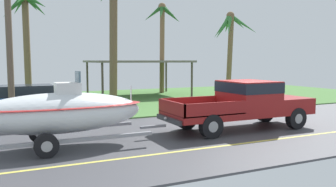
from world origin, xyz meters
The scene contains 10 objects.
ground centered at (0.00, 8.38, -0.01)m, with size 36.00×22.00×0.11m.
pickup_truck_towing centered at (0.24, 0.10, 1.01)m, with size 5.90×2.00×1.79m.
boat_on_trailer centered at (-6.56, 0.10, 1.04)m, with size 6.14×2.17×2.24m.
parked_sedan_near centered at (-6.89, 7.43, 0.67)m, with size 4.38×1.84×1.38m.
carport_awning centered at (0.71, 12.86, 2.42)m, with size 6.78×4.69×2.54m.
palm_tree_near_left centered at (-2.47, 8.22, 5.25)m, with size 3.21×3.15×7.28m.
palm_tree_near_right centered at (3.19, 14.22, 5.10)m, with size 3.05×2.62×6.88m.
palm_tree_mid centered at (-6.52, 13.45, 5.07)m, with size 2.85×3.24×6.88m.
palm_tree_far_left centered at (6.32, 9.89, 4.38)m, with size 2.74×3.31×5.89m.
utility_pole centered at (-7.70, 4.50, 4.40)m, with size 0.24×1.80×8.50m.
Camera 1 is at (-8.03, -10.39, 2.56)m, focal length 37.54 mm.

